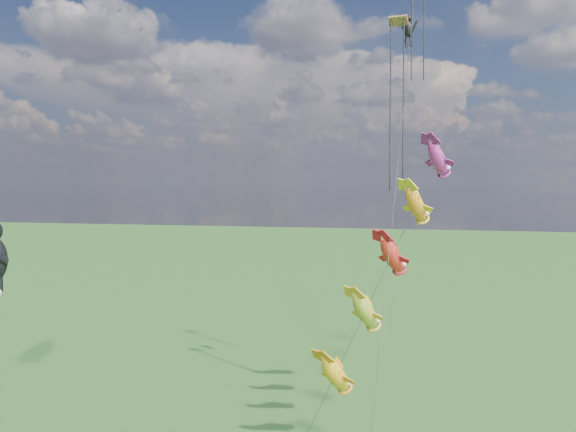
# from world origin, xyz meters

# --- Properties ---
(fish_windsock_rig) EXTENTS (7.34, 14.28, 16.63)m
(fish_windsock_rig) POSITION_xyz_m (19.47, 6.77, 9.33)
(fish_windsock_rig) COLOR brown
(fish_windsock_rig) RESTS_ON ground
(parafoil_rig) EXTENTS (2.01, 17.55, 26.35)m
(parafoil_rig) POSITION_xyz_m (19.83, 11.87, 20.54)
(parafoil_rig) COLOR brown
(parafoil_rig) RESTS_ON ground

